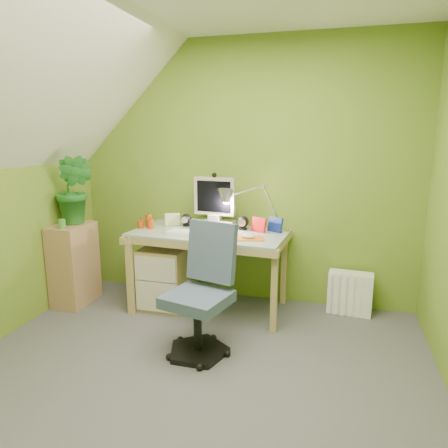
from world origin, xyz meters
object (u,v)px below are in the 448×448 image
(monitor, at_px, (215,200))
(potted_plant, at_px, (75,190))
(task_chair, at_px, (197,299))
(desk, at_px, (209,271))
(side_ledge, at_px, (74,264))
(radiator, at_px, (350,293))
(desk_lamp, at_px, (264,196))

(monitor, xyz_separation_m, potted_plant, (-1.22, -0.34, 0.10))
(monitor, relative_size, task_chair, 0.58)
(potted_plant, relative_size, task_chair, 0.73)
(desk, height_order, task_chair, task_chair)
(side_ledge, xyz_separation_m, task_chair, (1.41, -0.57, 0.05))
(task_chair, height_order, radiator, task_chair)
(task_chair, relative_size, radiator, 2.27)
(task_chair, bearing_deg, desk, 115.65)
(monitor, bearing_deg, potted_plant, -159.94)
(monitor, bearing_deg, side_ledge, -158.21)
(monitor, relative_size, radiator, 1.33)
(desk_lamp, xyz_separation_m, side_ledge, (-1.70, -0.39, -0.65))
(desk, distance_m, potted_plant, 1.42)
(desk, distance_m, desk_lamp, 0.82)
(monitor, height_order, side_ledge, monitor)
(monitor, bearing_deg, desk, -85.56)
(side_ledge, bearing_deg, radiator, 10.08)
(desk, bearing_deg, desk_lamp, 25.82)
(potted_plant, xyz_separation_m, task_chair, (1.37, -0.62, -0.64))
(radiator, bearing_deg, side_ledge, -165.40)
(desk_lamp, height_order, radiator, desk_lamp)
(desk_lamp, distance_m, radiator, 1.14)
(monitor, relative_size, potted_plant, 0.80)
(monitor, height_order, task_chair, monitor)
(desk, height_order, potted_plant, potted_plant)
(desk_lamp, height_order, task_chair, desk_lamp)
(monitor, height_order, radiator, monitor)
(desk_lamp, height_order, potted_plant, potted_plant)
(monitor, distance_m, radiator, 1.46)
(radiator, bearing_deg, desk_lamp, -171.80)
(desk, xyz_separation_m, desk_lamp, (0.45, 0.18, 0.66))
(task_chair, bearing_deg, radiator, 57.71)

